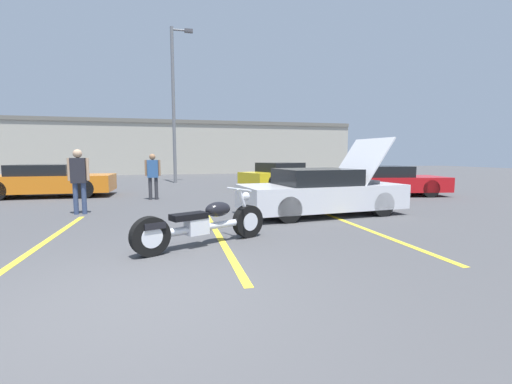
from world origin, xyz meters
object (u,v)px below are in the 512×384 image
object	(u,v)px
parked_car_left_row	(48,181)
motorcycle	(204,224)
spectator_near_motorcycle	(79,176)
parked_car_mid_row	(282,175)
parked_car_right_row	(383,181)
spectator_by_show_car	(153,173)
light_pole	(175,99)
show_car_hood_open	(322,192)

from	to	relation	value
parked_car_left_row	motorcycle	bearing A→B (deg)	-58.51
motorcycle	spectator_near_motorcycle	bearing A→B (deg)	100.29
parked_car_mid_row	parked_car_right_row	bearing A→B (deg)	-82.96
parked_car_left_row	spectator_near_motorcycle	bearing A→B (deg)	-63.64
motorcycle	spectator_by_show_car	size ratio (longest dim) A/B	1.47
parked_car_mid_row	light_pole	bearing A→B (deg)	124.91
motorcycle	parked_car_left_row	distance (m)	9.74
parked_car_mid_row	motorcycle	bearing A→B (deg)	-136.10
parked_car_left_row	parked_car_right_row	size ratio (longest dim) A/B	0.93
spectator_near_motorcycle	spectator_by_show_car	distance (m)	3.16
light_pole	show_car_hood_open	bearing A→B (deg)	-72.88
spectator_by_show_car	motorcycle	bearing A→B (deg)	-80.06
motorcycle	parked_car_mid_row	xyz separation A→B (m)	(4.85, 10.59, 0.18)
light_pole	motorcycle	xyz separation A→B (m)	(0.27, -13.99, -4.23)
light_pole	parked_car_mid_row	xyz separation A→B (m)	(5.12, -3.41, -4.04)
show_car_hood_open	spectator_near_motorcycle	size ratio (longest dim) A/B	2.56
parked_car_left_row	spectator_near_motorcycle	size ratio (longest dim) A/B	2.63
parked_car_left_row	spectator_by_show_car	xyz separation A→B (m)	(3.84, -1.77, 0.35)
parked_car_right_row	spectator_near_motorcycle	bearing A→B (deg)	-159.39
show_car_hood_open	parked_car_mid_row	distance (m)	8.29
motorcycle	parked_car_right_row	size ratio (longest dim) A/B	0.49
motorcycle	spectator_by_show_car	world-z (taller)	spectator_by_show_car
parked_car_left_row	spectator_by_show_car	distance (m)	4.24
show_car_hood_open	spectator_near_motorcycle	xyz separation A→B (m)	(-6.15, 1.48, 0.42)
show_car_hood_open	parked_car_mid_row	xyz separation A→B (m)	(1.57, 8.14, -0.03)
motorcycle	parked_car_right_row	xyz separation A→B (m)	(7.41, 5.88, 0.17)
parked_car_mid_row	spectator_by_show_car	xyz separation A→B (m)	(-6.01, -4.00, 0.38)
light_pole	motorcycle	distance (m)	14.62
light_pole	spectator_near_motorcycle	distance (m)	11.00
light_pole	spectator_by_show_car	size ratio (longest dim) A/B	5.31
spectator_by_show_car	light_pole	bearing A→B (deg)	83.20
motorcycle	parked_car_mid_row	bearing A→B (deg)	39.62
parked_car_mid_row	spectator_by_show_car	size ratio (longest dim) A/B	2.88
spectator_near_motorcycle	show_car_hood_open	bearing A→B (deg)	-13.57
spectator_near_motorcycle	motorcycle	bearing A→B (deg)	-53.96
show_car_hood_open	parked_car_left_row	bearing A→B (deg)	138.86
show_car_hood_open	spectator_by_show_car	xyz separation A→B (m)	(-4.44, 4.14, 0.35)
show_car_hood_open	parked_car_left_row	distance (m)	10.17
light_pole	parked_car_left_row	xyz separation A→B (m)	(-4.72, -5.64, -4.02)
parked_car_right_row	show_car_hood_open	bearing A→B (deg)	-130.33
parked_car_left_row	parked_car_mid_row	xyz separation A→B (m)	(9.84, 2.23, -0.03)
show_car_hood_open	parked_car_right_row	bearing A→B (deg)	34.22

